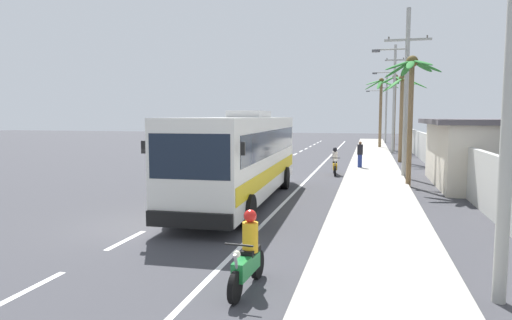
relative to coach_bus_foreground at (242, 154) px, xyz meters
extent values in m
plane|color=#3A3A3F|center=(-1.53, -4.56, -1.91)|extent=(160.00, 160.00, 0.00)
cube|color=#A8A399|center=(5.27, 5.44, -1.84)|extent=(3.20, 90.00, 0.14)
cube|color=white|center=(-1.53, -9.96, -1.91)|extent=(0.16, 2.00, 0.01)
cube|color=white|center=(-1.53, -6.31, -1.91)|extent=(0.16, 2.00, 0.01)
cube|color=white|center=(-1.53, -2.66, -1.91)|extent=(0.16, 2.00, 0.01)
cube|color=white|center=(-1.53, 0.99, -1.91)|extent=(0.16, 2.00, 0.01)
cube|color=white|center=(-1.53, 4.64, -1.91)|extent=(0.16, 2.00, 0.01)
cube|color=white|center=(-1.53, 8.29, -1.91)|extent=(0.16, 2.00, 0.01)
cube|color=white|center=(-1.53, 11.94, -1.91)|extent=(0.16, 2.00, 0.01)
cube|color=white|center=(-1.53, 15.59, -1.91)|extent=(0.16, 2.00, 0.01)
cube|color=white|center=(-1.53, 19.24, -1.91)|extent=(0.16, 2.00, 0.01)
cube|color=white|center=(-1.53, 22.89, -1.91)|extent=(0.16, 2.00, 0.01)
cube|color=white|center=(-1.53, 26.54, -1.91)|extent=(0.16, 2.00, 0.01)
cube|color=white|center=(-1.53, 30.19, -1.91)|extent=(0.16, 2.00, 0.01)
cube|color=white|center=(-1.53, 33.84, -1.91)|extent=(0.16, 2.00, 0.01)
cube|color=white|center=(-1.53, 37.49, -1.91)|extent=(0.16, 2.00, 0.01)
cube|color=white|center=(-1.53, 41.14, -1.91)|extent=(0.16, 2.00, 0.01)
cube|color=white|center=(-1.53, 44.79, -1.91)|extent=(0.16, 2.00, 0.01)
cube|color=white|center=(1.73, 10.44, -1.91)|extent=(0.14, 70.00, 0.01)
cube|color=#B2B2AD|center=(9.07, 9.44, -0.83)|extent=(0.24, 60.00, 2.16)
cube|color=silver|center=(0.00, -0.03, -0.02)|extent=(2.96, 11.85, 3.00)
cube|color=#192333|center=(-0.01, 0.17, 0.50)|extent=(2.96, 10.91, 0.96)
cube|color=#192333|center=(0.21, -5.87, 0.43)|extent=(2.34, 0.18, 1.26)
cube|color=yellow|center=(0.00, -0.03, -0.70)|extent=(2.99, 11.62, 0.54)
cube|color=black|center=(0.21, -5.96, -1.32)|extent=(2.50, 0.25, 0.44)
cube|color=#B7B7B7|center=(-0.05, 1.44, 1.62)|extent=(1.49, 2.64, 0.28)
cube|color=black|center=(1.65, -5.61, 0.65)|extent=(0.12, 0.08, 0.36)
cube|color=black|center=(-1.25, -5.71, 0.65)|extent=(0.12, 0.08, 0.36)
cylinder|color=black|center=(1.39, -4.10, -1.39)|extent=(0.36, 1.05, 1.04)
cylinder|color=black|center=(-1.10, -4.19, -1.39)|extent=(0.36, 1.05, 1.04)
cylinder|color=black|center=(1.12, 3.55, -1.39)|extent=(0.36, 1.05, 1.04)
cylinder|color=black|center=(-1.37, 3.46, -1.39)|extent=(0.36, 1.05, 1.04)
cylinder|color=black|center=(3.11, 8.60, -1.61)|extent=(0.16, 0.61, 0.60)
cylinder|color=black|center=(2.97, 9.95, -1.61)|extent=(0.18, 0.61, 0.60)
cube|color=gold|center=(3.04, 9.22, -1.39)|extent=(0.35, 1.12, 0.36)
cube|color=black|center=(3.01, 9.52, -1.19)|extent=(0.30, 0.62, 0.12)
cylinder|color=gray|center=(3.09, 8.72, -1.31)|extent=(0.09, 0.32, 0.67)
cylinder|color=black|center=(3.08, 8.82, -0.87)|extent=(0.56, 0.10, 0.04)
sphere|color=#EAEACC|center=(3.09, 8.70, -1.01)|extent=(0.14, 0.14, 0.14)
cylinder|color=beige|center=(3.02, 9.47, -0.88)|extent=(0.32, 0.32, 0.63)
sphere|color=black|center=(3.02, 9.47, -0.43)|extent=(0.26, 0.26, 0.26)
cylinder|color=black|center=(2.64, -9.60, -1.61)|extent=(0.14, 0.61, 0.60)
cylinder|color=black|center=(2.72, -8.24, -1.61)|extent=(0.16, 0.61, 0.60)
cube|color=#1E7F38|center=(2.67, -8.97, -1.39)|extent=(0.31, 1.11, 0.36)
cube|color=black|center=(2.69, -8.67, -1.19)|extent=(0.28, 0.61, 0.12)
cylinder|color=gray|center=(2.64, -9.48, -1.31)|extent=(0.08, 0.32, 0.67)
cylinder|color=black|center=(2.65, -9.38, -0.87)|extent=(0.56, 0.07, 0.04)
sphere|color=#EAEACC|center=(2.64, -9.50, -1.01)|extent=(0.14, 0.14, 0.14)
cylinder|color=gold|center=(2.69, -8.72, -0.89)|extent=(0.32, 0.32, 0.60)
sphere|color=red|center=(2.69, -8.72, -0.46)|extent=(0.26, 0.26, 0.26)
cylinder|color=navy|center=(4.41, 12.38, -1.36)|extent=(0.28, 0.28, 0.83)
cylinder|color=black|center=(4.41, 12.38, -0.61)|extent=(0.36, 0.36, 0.66)
sphere|color=brown|center=(4.41, 12.38, -0.19)|extent=(0.20, 0.20, 0.20)
cylinder|color=#9E9E99|center=(6.87, 8.93, 2.74)|extent=(0.24, 0.24, 9.29)
cube|color=#9E9E99|center=(6.87, 8.93, 5.68)|extent=(2.49, 0.12, 0.12)
cylinder|color=#4C4742|center=(5.88, 8.93, 5.80)|extent=(0.08, 0.08, 0.16)
cylinder|color=#4C4742|center=(7.87, 8.93, 5.80)|extent=(0.08, 0.08, 0.16)
cylinder|color=#9E9E99|center=(6.04, 8.93, 5.20)|extent=(1.66, 0.09, 0.09)
cube|color=#4C4C51|center=(5.21, 8.93, 5.14)|extent=(0.44, 0.24, 0.14)
cylinder|color=#9E9E99|center=(7.09, 26.21, 3.06)|extent=(0.24, 0.24, 9.94)
cube|color=#9E9E99|center=(7.09, 26.21, 6.65)|extent=(1.81, 0.12, 0.12)
cylinder|color=#4C4742|center=(6.37, 26.21, 6.77)|extent=(0.08, 0.08, 0.16)
cylinder|color=#4C4742|center=(7.82, 26.21, 6.77)|extent=(0.08, 0.08, 0.16)
cylinder|color=#9E9E99|center=(6.20, 26.21, 5.55)|extent=(1.78, 0.09, 0.09)
cube|color=#4C4C51|center=(5.32, 26.21, 5.49)|extent=(0.44, 0.24, 0.14)
cylinder|color=#9E9E99|center=(7.00, 43.49, 2.46)|extent=(0.24, 0.24, 8.75)
cube|color=#9E9E99|center=(7.00, 43.49, 5.18)|extent=(2.29, 0.12, 0.12)
cylinder|color=#4C4742|center=(6.09, 43.49, 5.30)|extent=(0.08, 0.08, 0.16)
cylinder|color=#4C4742|center=(7.92, 43.49, 5.30)|extent=(0.08, 0.08, 0.16)
cylinder|color=#9E9E99|center=(5.83, 43.49, 4.84)|extent=(2.35, 0.09, 0.09)
cube|color=#4C4C51|center=(4.65, 43.49, 4.78)|extent=(0.44, 0.24, 0.14)
cylinder|color=brown|center=(6.07, 32.59, 1.67)|extent=(0.30, 0.30, 7.16)
ellipsoid|color=#337F33|center=(6.97, 32.71, 4.92)|extent=(1.91, 0.61, 0.96)
ellipsoid|color=#337F33|center=(6.79, 33.21, 5.02)|extent=(1.72, 1.54, 0.76)
ellipsoid|color=#337F33|center=(5.94, 33.55, 5.09)|extent=(0.61, 2.01, 0.64)
ellipsoid|color=#337F33|center=(5.22, 32.86, 4.87)|extent=(1.86, 0.91, 1.06)
ellipsoid|color=#337F33|center=(5.28, 32.01, 5.08)|extent=(1.80, 1.47, 0.65)
ellipsoid|color=#337F33|center=(5.87, 31.75, 4.83)|extent=(0.75, 1.83, 1.15)
ellipsoid|color=#337F33|center=(6.76, 31.98, 4.94)|extent=(1.66, 1.53, 0.93)
sphere|color=brown|center=(6.07, 32.59, 5.30)|extent=(0.56, 0.56, 0.56)
cylinder|color=brown|center=(7.28, 29.03, 1.70)|extent=(0.27, 0.27, 7.22)
ellipsoid|color=#28702D|center=(8.00, 29.12, 5.00)|extent=(1.54, 0.56, 0.92)
ellipsoid|color=#28702D|center=(7.48, 29.76, 5.08)|extent=(0.76, 1.61, 0.76)
ellipsoid|color=#28702D|center=(6.67, 29.48, 5.09)|extent=(1.48, 1.22, 0.74)
ellipsoid|color=#28702D|center=(6.64, 28.62, 5.08)|extent=(1.52, 1.15, 0.76)
ellipsoid|color=#28702D|center=(7.49, 28.25, 5.19)|extent=(0.76, 1.67, 0.54)
sphere|color=brown|center=(7.28, 29.03, 5.36)|extent=(0.56, 0.56, 0.56)
cylinder|color=brown|center=(6.86, 5.70, 1.09)|extent=(0.24, 0.24, 6.00)
ellipsoid|color=#28702D|center=(7.55, 5.80, 3.90)|extent=(1.47, 0.55, 0.68)
ellipsoid|color=#28702D|center=(7.37, 6.20, 3.95)|extent=(1.30, 1.28, 0.59)
ellipsoid|color=#28702D|center=(6.68, 6.36, 3.87)|extent=(0.74, 1.46, 0.75)
ellipsoid|color=#28702D|center=(6.25, 5.91, 3.81)|extent=(1.40, 0.78, 0.86)
ellipsoid|color=#28702D|center=(6.24, 5.37, 3.95)|extent=(1.46, 1.01, 0.60)
ellipsoid|color=#28702D|center=(6.74, 5.01, 3.93)|extent=(0.62, 1.49, 0.64)
ellipsoid|color=#28702D|center=(7.26, 5.09, 4.00)|extent=(1.10, 1.44, 0.50)
sphere|color=brown|center=(6.86, 5.70, 4.14)|extent=(0.56, 0.56, 0.56)
cylinder|color=brown|center=(7.27, 17.89, 1.19)|extent=(0.34, 0.34, 6.19)
ellipsoid|color=#3D893D|center=(8.11, 17.78, 3.97)|extent=(1.78, 0.57, 0.93)
ellipsoid|color=#3D893D|center=(7.47, 18.68, 3.91)|extent=(0.78, 1.73, 1.05)
ellipsoid|color=#3D893D|center=(6.57, 18.29, 3.89)|extent=(1.63, 1.16, 1.09)
ellipsoid|color=#3D893D|center=(6.71, 17.28, 3.91)|extent=(1.42, 1.49, 1.04)
ellipsoid|color=#3D893D|center=(7.63, 17.08, 4.06)|extent=(1.08, 1.80, 0.76)
sphere|color=brown|center=(7.27, 17.89, 4.33)|extent=(0.56, 0.56, 0.56)
camera|label=1|loc=(4.96, -17.20, 1.52)|focal=31.39mm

